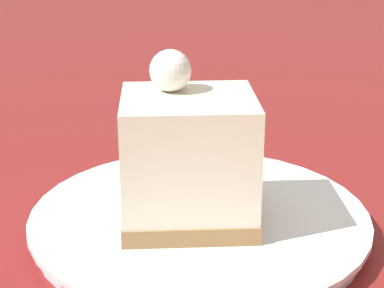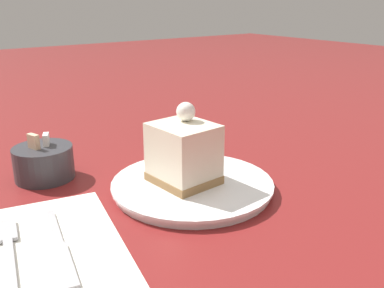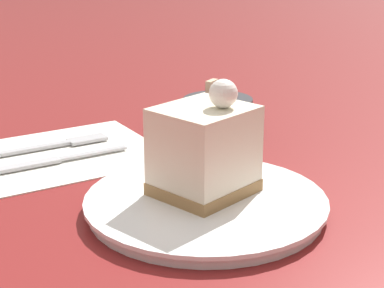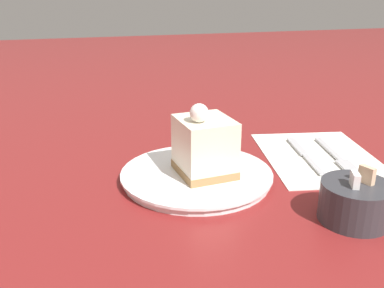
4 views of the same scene
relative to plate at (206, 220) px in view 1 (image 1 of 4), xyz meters
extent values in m
plane|color=maroon|center=(0.01, 0.00, -0.01)|extent=(4.00, 4.00, 0.00)
cylinder|color=white|center=(0.00, 0.00, 0.00)|extent=(0.22, 0.22, 0.01)
cylinder|color=white|center=(0.00, 0.00, 0.00)|extent=(0.23, 0.23, 0.00)
cube|color=#9E7547|center=(-0.01, 0.01, 0.01)|extent=(0.08, 0.09, 0.01)
cube|color=#EFE5C6|center=(-0.01, 0.01, 0.05)|extent=(0.08, 0.09, 0.07)
sphere|color=white|center=(0.00, 0.02, 0.10)|extent=(0.03, 0.03, 0.03)
camera|label=1|loc=(-0.39, 0.00, 0.20)|focal=60.00mm
camera|label=2|loc=(-0.33, -0.45, 0.26)|focal=40.00mm
camera|label=3|loc=(0.40, -0.38, 0.25)|focal=60.00mm
camera|label=4|loc=(0.17, 0.57, 0.27)|focal=40.00mm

